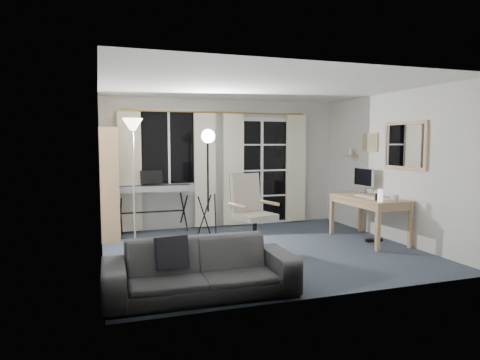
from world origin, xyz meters
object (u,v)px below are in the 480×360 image
desk (369,202)px  mug (395,197)px  torchiere_lamp (133,143)px  studio_light (208,149)px  sofa (200,259)px  bookshelf (108,186)px  office_chair (249,206)px  monitor (364,178)px  keyboard_piano (153,189)px

desk → mug: size_ratio=11.49×
torchiere_lamp → desk: 3.88m
studio_light → sofa: bearing=-95.4°
bookshelf → office_chair: size_ratio=1.60×
torchiere_lamp → studio_light: size_ratio=1.06×
sofa → office_chair: bearing=56.1°
desk → monitor: size_ratio=2.61×
sofa → monitor: bearing=32.7°
desk → sofa: (-3.17, -1.59, -0.24)m
torchiere_lamp → mug: (3.73, -1.48, -0.81)m
bookshelf → studio_light: 1.77m
keyboard_piano → monitor: (3.46, -1.20, 0.20)m
office_chair → sofa: size_ratio=0.57×
mug → sofa: 3.47m
torchiere_lamp → monitor: torchiere_lamp is taller
torchiere_lamp → sofa: size_ratio=0.99×
studio_light → sofa: studio_light is taller
bookshelf → torchiere_lamp: size_ratio=0.93×
bookshelf → desk: 4.29m
bookshelf → sofa: bookshelf is taller
desk → mug: bearing=-79.8°
monitor → mug: (-0.10, -0.95, -0.21)m
bookshelf → keyboard_piano: size_ratio=1.29×
studio_light → monitor: size_ratio=3.61×
torchiere_lamp → mug: bearing=-21.6°
office_chair → bookshelf: bearing=125.3°
bookshelf → keyboard_piano: (0.74, 0.12, -0.09)m
monitor → keyboard_piano: bearing=159.8°
mug → sofa: mug is taller
keyboard_piano → studio_light: 1.24m
studio_light → desk: bearing=-14.1°
office_chair → mug: 2.22m
monitor → mug: size_ratio=4.39×
monitor → desk: bearing=-114.7°
torchiere_lamp → studio_light: 1.24m
desk → bookshelf: bearing=158.0°
keyboard_piano → monitor: size_ratio=2.76×
studio_light → monitor: studio_light is taller
torchiere_lamp → keyboard_piano: (0.37, 0.67, -0.80)m
mug → studio_light: bearing=147.4°
torchiere_lamp → sofa: torchiere_lamp is taller
desk → mug: (0.10, -0.50, 0.15)m
keyboard_piano → mug: bearing=-32.6°
mug → sofa: (-3.27, -1.09, -0.39)m
bookshelf → torchiere_lamp: torchiere_lamp is taller
keyboard_piano → sofa: 3.27m
desk → monitor: (0.20, 0.45, 0.36)m
keyboard_piano → office_chair: (1.19, -1.70, -0.11)m
bookshelf → monitor: 4.34m
monitor → bookshelf: bearing=164.5°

